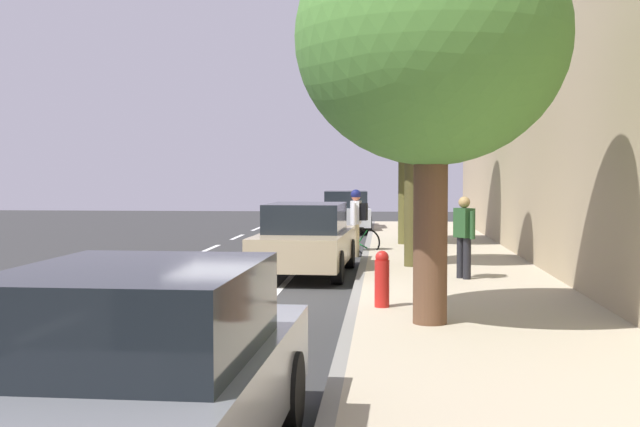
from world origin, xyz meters
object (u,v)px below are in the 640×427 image
Objects in this scene: parked_sedan_grey_second at (138,380)px; cyclist_with_backpack at (357,216)px; street_tree_corner at (406,107)px; parked_sedan_silver_far at (346,212)px; street_tree_mid_block at (432,40)px; street_tree_far_end at (413,101)px; bicycle_at_curb at (349,241)px; parked_sedan_tan_mid at (306,240)px; pedestrian_on_phone at (464,233)px; fire_hydrant at (382,279)px.

cyclist_with_backpack is (0.94, 15.58, 0.31)m from parked_sedan_grey_second.
parked_sedan_grey_second is at bearing -97.24° from street_tree_corner.
cyclist_with_backpack reaches higher than parked_sedan_silver_far.
street_tree_mid_block is 1.19× the size of street_tree_far_end.
street_tree_corner is (1.53, 1.67, 3.65)m from bicycle_at_curb.
parked_sedan_tan_mid is at bearing 90.05° from parked_sedan_grey_second.
cyclist_with_backpack is 1.12× the size of pedestrian_on_phone.
parked_sedan_silver_far is 14.89m from pedestrian_on_phone.
parked_sedan_grey_second is 10.59m from pedestrian_on_phone.
bicycle_at_curb is at bearing -86.74° from parked_sedan_silver_far.
pedestrian_on_phone is at bearing -65.82° from street_tree_far_end.
parked_sedan_tan_mid is 1.00× the size of parked_sedan_silver_far.
street_tree_corner is (0.00, 5.61, 0.34)m from street_tree_far_end.
pedestrian_on_phone reaches higher than parked_sedan_grey_second.
parked_sedan_tan_mid reaches higher than fire_hydrant.
street_tree_mid_block is at bearing -100.86° from pedestrian_on_phone.
parked_sedan_tan_mid is at bearing 153.20° from pedestrian_on_phone.
street_tree_corner is at bearing 69.39° from parked_sedan_tan_mid.
fire_hydrant is at bearing -85.59° from parked_sedan_silver_far.
cyclist_with_backpack reaches higher than pedestrian_on_phone.
fire_hydrant is (1.39, -18.01, -0.16)m from parked_sedan_silver_far.
cyclist_with_backpack is 4.55m from street_tree_far_end.
street_tree_far_end is 5.62m from street_tree_corner.
parked_sedan_grey_second is 6.66m from street_tree_mid_block.
street_tree_corner is at bearing 86.70° from fire_hydrant.
street_tree_corner is (2.02, -7.00, 3.27)m from parked_sedan_silver_far.
street_tree_corner is (0.00, 12.27, 0.15)m from street_tree_mid_block.
parked_sedan_silver_far reaches higher than fire_hydrant.
pedestrian_on_phone is at bearing -83.28° from street_tree_corner.
street_tree_corner reaches higher than street_tree_far_end.
parked_sedan_tan_mid is at bearing 108.00° from fire_hydrant.
street_tree_far_end is at bearing 114.18° from pedestrian_on_phone.
parked_sedan_grey_second and parked_sedan_silver_far have the same top height.
cyclist_with_backpack reaches higher than parked_sedan_grey_second.
parked_sedan_grey_second reaches higher than bicycle_at_curb.
street_tree_corner is (2.25, 17.71, 3.27)m from parked_sedan_grey_second.
street_tree_mid_block is at bearing -81.79° from bicycle_at_curb.
parked_sedan_grey_second is at bearing -100.53° from street_tree_far_end.
cyclist_with_backpack is at bearing 94.31° from fire_hydrant.
bicycle_at_curb is at bearing -132.52° from street_tree_corner.
street_tree_corner is at bearing 90.00° from street_tree_mid_block.
parked_sedan_tan_mid is at bearing -169.92° from street_tree_far_end.
parked_sedan_silver_far is (0.24, 13.00, 0.00)m from parked_sedan_tan_mid.
parked_sedan_tan_mid and parked_sedan_silver_far have the same top height.
cyclist_with_backpack reaches higher than fire_hydrant.
street_tree_corner reaches higher than fire_hydrant.
bicycle_at_curb is at bearing 116.39° from cyclist_with_backpack.
parked_sedan_tan_mid is 2.67× the size of bicycle_at_curb.
parked_sedan_silver_far is 9.15m from cyclist_with_backpack.
street_tree_far_end is (1.31, -3.48, 2.62)m from cyclist_with_backpack.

